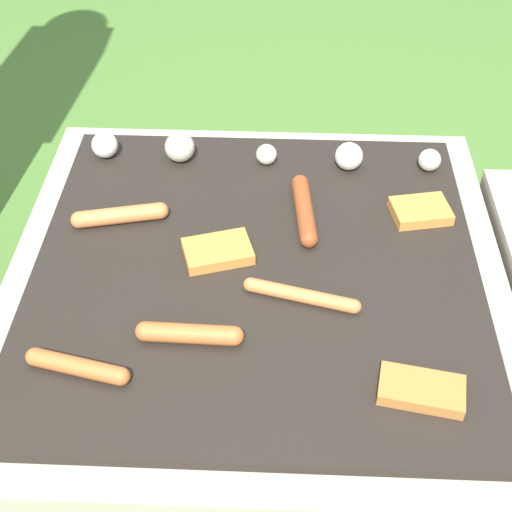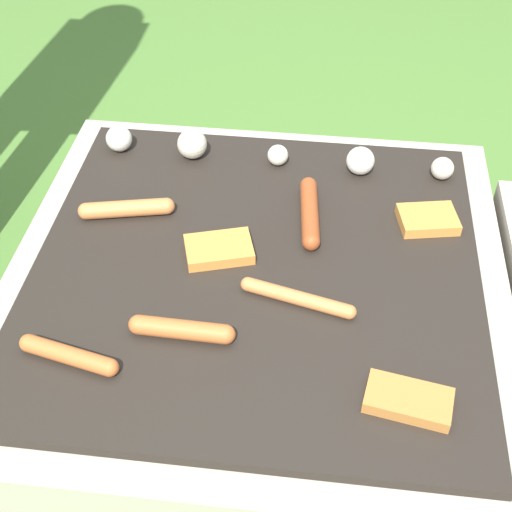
{
  "view_description": "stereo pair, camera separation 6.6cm",
  "coord_description": "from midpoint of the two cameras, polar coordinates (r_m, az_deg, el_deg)",
  "views": [
    {
      "loc": [
        0.04,
        -0.84,
        1.19
      ],
      "look_at": [
        0.0,
        0.0,
        0.38
      ],
      "focal_mm": 50.0,
      "sensor_mm": 36.0,
      "label": 1
    },
    {
      "loc": [
        0.1,
        -0.84,
        1.19
      ],
      "look_at": [
        0.0,
        0.0,
        0.38
      ],
      "focal_mm": 50.0,
      "sensor_mm": 36.0,
      "label": 2
    }
  ],
  "objects": [
    {
      "name": "bread_slice_center",
      "position": [
        1.02,
        11.29,
        -10.53
      ],
      "size": [
        0.13,
        0.08,
        0.02
      ],
      "color": "#B27033",
      "rests_on": "grill"
    },
    {
      "name": "sausage_back_right",
      "position": [
        1.07,
        -7.11,
        -6.23
      ],
      "size": [
        0.16,
        0.03,
        0.03
      ],
      "color": "#B7602D",
      "rests_on": "grill"
    },
    {
      "name": "sausage_mid_right",
      "position": [
        1.12,
        1.99,
        -3.21
      ],
      "size": [
        0.19,
        0.06,
        0.02
      ],
      "color": "#C6753D",
      "rests_on": "grill"
    },
    {
      "name": "bread_slice_right",
      "position": [
        1.29,
        11.62,
        3.51
      ],
      "size": [
        0.11,
        0.09,
        0.02
      ],
      "color": "#D18438",
      "rests_on": "grill"
    },
    {
      "name": "bread_slice_left",
      "position": [
        1.19,
        -4.65,
        0.34
      ],
      "size": [
        0.13,
        0.1,
        0.02
      ],
      "color": "#D18438",
      "rests_on": "grill"
    },
    {
      "name": "grill",
      "position": [
        1.32,
        -1.44,
        -6.43
      ],
      "size": [
        0.84,
        0.84,
        0.36
      ],
      "color": "#A89E8C",
      "rests_on": "ground_plane"
    },
    {
      "name": "sausage_front_right",
      "position": [
        1.06,
        -15.85,
        -8.55
      ],
      "size": [
        0.16,
        0.06,
        0.03
      ],
      "color": "#B7602D",
      "rests_on": "grill"
    },
    {
      "name": "mushroom_row",
      "position": [
        1.39,
        -2.27,
        8.34
      ],
      "size": [
        0.67,
        0.07,
        0.06
      ],
      "color": "silver",
      "rests_on": "grill"
    },
    {
      "name": "sausage_front_left",
      "position": [
        1.28,
        -12.27,
        3.17
      ],
      "size": [
        0.17,
        0.06,
        0.03
      ],
      "color": "#C6753D",
      "rests_on": "grill"
    },
    {
      "name": "sausage_front_center",
      "position": [
        1.26,
        2.4,
        3.67
      ],
      "size": [
        0.05,
        0.18,
        0.03
      ],
      "color": "#93421E",
      "rests_on": "grill"
    },
    {
      "name": "ground_plane",
      "position": [
        1.46,
        -1.31,
        -10.94
      ],
      "size": [
        14.0,
        14.0,
        0.0
      ],
      "primitive_type": "plane",
      "color": "#47702D"
    }
  ]
}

